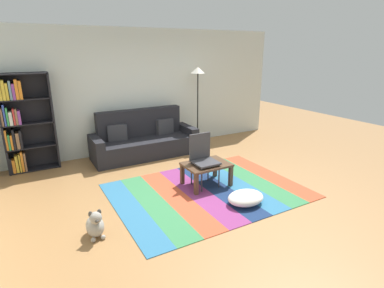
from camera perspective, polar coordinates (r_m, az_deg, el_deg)
The scene contains 11 objects.
ground_plane at distance 5.30m, azimuth 2.43°, elevation -7.88°, with size 14.00×14.00×0.00m, color #9E7042.
back_wall at distance 7.14m, azimuth -8.48°, elevation 9.88°, with size 6.80×0.10×2.70m, color silver.
rug at distance 5.13m, azimuth 2.94°, elevation -8.72°, with size 3.04×2.25×0.01m.
couch at distance 6.75m, azimuth -8.96°, elevation 0.62°, with size 2.26×0.80×1.00m.
bookshelf at distance 6.49m, azimuth -29.35°, elevation 3.40°, with size 0.90×0.28×1.85m.
coffee_table at distance 5.21m, azimuth 2.71°, elevation -4.35°, with size 0.76×0.56×0.39m.
pouf at distance 4.75m, azimuth 10.01°, elevation -9.87°, with size 0.58×0.45×0.19m, color white.
dog at distance 4.11m, azimuth -17.67°, elevation -14.23°, with size 0.22×0.35×0.40m.
standing_lamp at distance 7.20m, azimuth 1.10°, elevation 11.78°, with size 0.32×0.32×1.86m.
tv_remote at distance 5.19m, azimuth 2.02°, elevation -3.56°, with size 0.04×0.15×0.02m, color black.
folding_chair at distance 5.16m, azimuth 2.00°, elevation -2.16°, with size 0.40×0.40×0.90m.
Camera 1 is at (-2.56, -4.05, 2.26)m, focal length 28.50 mm.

